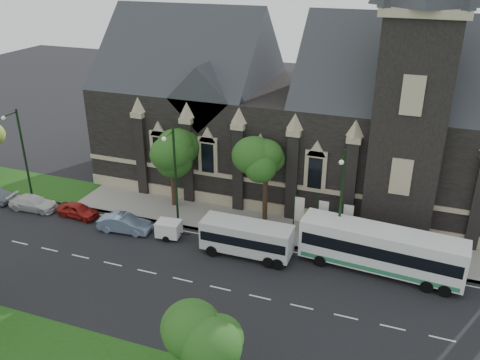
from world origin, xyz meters
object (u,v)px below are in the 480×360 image
at_px(tree_walk_left, 174,149).
at_px(banner_flag_right, 346,219).
at_px(tree_park_east, 207,332).
at_px(street_lamp_far, 22,149).
at_px(street_lamp_mid, 174,173).
at_px(banner_flag_center, 321,215).
at_px(banner_flag_left, 297,211).
at_px(sedan, 125,223).
at_px(box_trailer, 169,229).
at_px(tour_coach, 381,249).
at_px(shuttle_bus, 247,237).
at_px(street_lamp_near, 341,198).
at_px(car_far_white, 33,203).
at_px(tree_walk_right, 269,161).
at_px(car_far_red, 78,210).

relative_size(tree_walk_left, banner_flag_right, 1.91).
xyz_separation_m(tree_park_east, street_lamp_far, (-26.18, 16.42, 0.49)).
distance_m(street_lamp_mid, banner_flag_center, 12.73).
distance_m(banner_flag_left, banner_flag_right, 4.00).
bearing_deg(sedan, box_trailer, -91.23).
height_order(banner_flag_right, tour_coach, banner_flag_right).
distance_m(banner_flag_right, shuttle_bus, 8.16).
relative_size(tree_park_east, street_lamp_near, 0.70).
distance_m(street_lamp_mid, car_far_white, 14.80).
height_order(street_lamp_mid, banner_flag_right, street_lamp_mid).
distance_m(tree_walk_left, banner_flag_center, 14.58).
relative_size(banner_flag_left, car_far_white, 0.86).
xyz_separation_m(tree_walk_right, banner_flag_right, (7.08, -1.71, -3.43)).
bearing_deg(street_lamp_near, car_far_red, -176.06).
bearing_deg(street_lamp_near, box_trailer, -171.55).
distance_m(tree_park_east, street_lamp_far, 30.90).
bearing_deg(banner_flag_right, tree_walk_left, 173.96).
height_order(street_lamp_mid, car_far_red, street_lamp_mid).
distance_m(tree_park_east, sedan, 20.19).
relative_size(banner_flag_left, box_trailer, 1.37).
relative_size(banner_flag_right, box_trailer, 1.37).
distance_m(tree_walk_right, tree_walk_left, 9.01).
xyz_separation_m(street_lamp_near, banner_flag_left, (-3.71, 1.91, -2.73)).
bearing_deg(street_lamp_near, street_lamp_far, 180.00).
height_order(tree_walk_left, banner_flag_right, tree_walk_left).
xyz_separation_m(banner_flag_center, sedan, (-16.10, -4.28, -1.63)).
bearing_deg(tree_walk_right, tree_park_east, -81.58).
xyz_separation_m(tree_walk_left, car_far_white, (-12.21, -5.43, -5.06)).
relative_size(shuttle_bus, sedan, 1.57).
distance_m(street_lamp_mid, street_lamp_far, 16.00).
bearing_deg(street_lamp_far, banner_flag_center, 3.86).
bearing_deg(banner_flag_right, car_far_white, -172.48).
bearing_deg(tour_coach, banner_flag_right, 142.64).
height_order(street_lamp_mid, car_far_white, street_lamp_mid).
bearing_deg(banner_flag_center, car_far_red, -170.73).
bearing_deg(tree_walk_right, tour_coach, -23.87).
xyz_separation_m(banner_flag_center, box_trailer, (-12.01, -3.95, -1.51)).
height_order(street_lamp_far, banner_flag_left, street_lamp_far).
distance_m(banner_flag_right, car_far_white, 28.59).
relative_size(shuttle_bus, car_far_white, 1.56).
bearing_deg(banner_flag_center, tree_park_east, -96.57).
bearing_deg(street_lamp_far, street_lamp_near, 0.00).
bearing_deg(car_far_red, tree_walk_left, -51.60).
distance_m(street_lamp_far, box_trailer, 16.94).
relative_size(tour_coach, car_far_red, 3.06).
bearing_deg(street_lamp_far, tree_park_east, -32.10).
distance_m(tour_coach, shuttle_bus, 10.20).
xyz_separation_m(tree_walk_left, street_lamp_near, (15.80, -3.61, -0.62)).
xyz_separation_m(tree_walk_left, shuttle_bus, (9.10, -5.85, -4.12)).
relative_size(tree_walk_left, car_far_white, 1.64).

